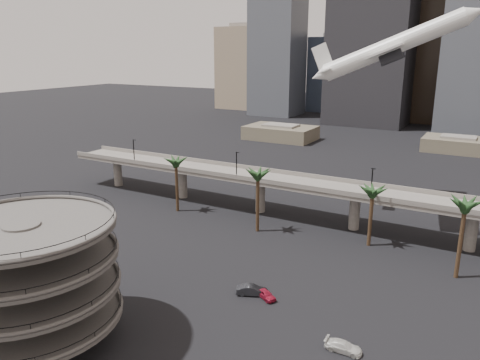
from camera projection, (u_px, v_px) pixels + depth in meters
The scene contains 10 objects.
ground at pixel (135, 357), 57.23m from camera, with size 700.00×700.00×0.00m, color black.
parking_ramp at pixel (28, 273), 57.39m from camera, with size 22.20×22.20×17.35m.
overpass at pixel (306, 188), 101.34m from camera, with size 130.00×9.30×14.70m.
palm_trees at pixel (348, 187), 88.23m from camera, with size 76.40×18.40×14.00m.
low_buildings at pixel (411, 143), 172.45m from camera, with size 135.00×27.50×6.80m.
skyline at pixel (466, 40), 221.11m from camera, with size 269.00×86.00×110.64m.
airborne_jet at pixel (391, 47), 98.67m from camera, with size 35.20×32.41×17.50m.
car_a at pixel (266, 294), 70.54m from camera, with size 1.56×3.88×1.32m, color maroon.
car_b at pixel (252, 290), 71.50m from camera, with size 1.68×4.80×1.58m, color #222328.
car_c at pixel (343, 347), 58.12m from camera, with size 1.89×4.65×1.35m, color silver.
Camera 1 is at (35.44, -36.55, 36.32)m, focal length 35.00 mm.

